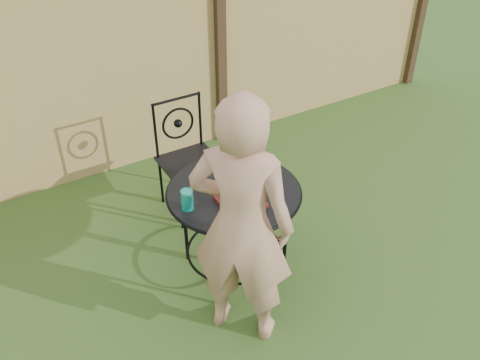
{
  "coord_description": "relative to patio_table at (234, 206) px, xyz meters",
  "views": [
    {
      "loc": [
        -0.94,
        -2.03,
        2.89
      ],
      "look_at": [
        0.56,
        0.52,
        0.75
      ],
      "focal_mm": 40.0,
      "sensor_mm": 36.0,
      "label": 1
    }
  ],
  "objects": [
    {
      "name": "ground",
      "position": [
        -0.48,
        -0.47,
        -0.59
      ],
      "size": [
        60.0,
        60.0,
        0.0
      ],
      "primitive_type": "plane",
      "color": "#264D18",
      "rests_on": "ground"
    },
    {
      "name": "fence",
      "position": [
        -0.48,
        1.73,
        0.36
      ],
      "size": [
        8.0,
        0.12,
        1.9
      ],
      "color": "tan",
      "rests_on": "ground"
    },
    {
      "name": "patio_table",
      "position": [
        0.0,
        0.0,
        0.0
      ],
      "size": [
        0.92,
        0.92,
        0.72
      ],
      "color": "black",
      "rests_on": "ground"
    },
    {
      "name": "patio_chair",
      "position": [
        0.06,
        0.86,
        -0.08
      ],
      "size": [
        0.46,
        0.46,
        0.95
      ],
      "color": "black",
      "rests_on": "ground"
    },
    {
      "name": "diner",
      "position": [
        -0.22,
        -0.48,
        0.27
      ],
      "size": [
        0.73,
        0.74,
        1.72
      ],
      "primitive_type": "imported",
      "rotation": [
        0.0,
        0.0,
        2.33
      ],
      "color": "tan",
      "rests_on": "ground"
    },
    {
      "name": "salad_plate",
      "position": [
        -0.03,
        -0.14,
        0.15
      ],
      "size": [
        0.27,
        0.27,
        0.02
      ],
      "primitive_type": "cube",
      "color": "#460A12",
      "rests_on": "patio_table"
    },
    {
      "name": "salad",
      "position": [
        -0.03,
        -0.14,
        0.2
      ],
      "size": [
        0.21,
        0.21,
        0.08
      ],
      "primitive_type": "ellipsoid",
      "color": "#235614",
      "rests_on": "salad_plate"
    },
    {
      "name": "fork",
      "position": [
        -0.02,
        -0.14,
        0.33
      ],
      "size": [
        0.01,
        0.01,
        0.18
      ],
      "primitive_type": "cylinder",
      "color": "silver",
      "rests_on": "salad"
    },
    {
      "name": "drinking_glass",
      "position": [
        -0.35,
        -0.02,
        0.21
      ],
      "size": [
        0.08,
        0.08,
        0.14
      ],
      "primitive_type": "cylinder",
      "color": "#0B8975",
      "rests_on": "patio_table"
    }
  ]
}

